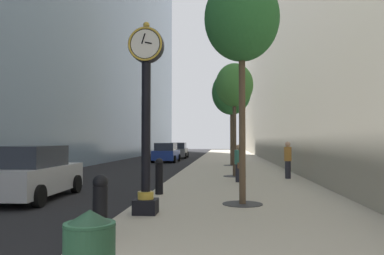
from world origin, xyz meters
TOP-DOWN VIEW (x-y plane):
  - ground_plane at (0.00, 27.00)m, footprint 110.00×110.00m
  - sidewalk_right at (3.10, 30.00)m, footprint 6.21×80.00m
  - building_block_right at (10.71, 30.00)m, footprint 9.00×80.00m
  - street_clock at (0.62, 6.44)m, footprint 0.84×0.55m
  - bollard_nearest at (0.38, 3.80)m, footprint 0.27×0.27m
  - bollard_third at (0.38, 9.79)m, footprint 0.27×0.27m
  - street_tree_near at (2.99, 8.02)m, footprint 2.08×2.08m
  - street_tree_mid_near at (2.99, 16.26)m, footprint 1.85×1.85m
  - street_tree_mid_far at (2.99, 24.50)m, footprint 2.74×2.74m
  - pedestrian_walking at (3.09, 13.71)m, footprint 0.41×0.50m
  - pedestrian_by_clock at (5.40, 15.41)m, footprint 0.36×0.36m
  - car_silver_near at (-3.66, 9.27)m, footprint 2.09×4.45m
  - car_blue_mid at (-2.54, 30.53)m, footprint 2.15×4.13m
  - car_grey_far at (-2.39, 38.25)m, footprint 2.01×4.62m

SIDE VIEW (x-z plane):
  - ground_plane at x=0.00m, z-range 0.00..0.00m
  - sidewalk_right at x=3.10m, z-range 0.00..0.14m
  - bollard_nearest at x=0.38m, z-range 0.17..1.34m
  - bollard_third at x=0.38m, z-range 0.17..1.34m
  - car_grey_far at x=-2.39m, z-range -0.02..1.63m
  - car_blue_mid at x=-2.54m, z-range -0.03..1.64m
  - car_silver_near at x=-3.66m, z-range -0.03..1.69m
  - pedestrian_walking at x=3.09m, z-range 0.17..1.75m
  - pedestrian_by_clock at x=5.40m, z-range 0.19..1.89m
  - street_clock at x=0.62m, z-range 0.37..4.99m
  - street_tree_mid_near at x=2.99m, z-range 1.79..7.32m
  - street_tree_near at x=2.99m, z-range 2.06..8.41m
  - street_tree_mid_far at x=2.99m, z-range 1.89..8.60m
  - building_block_right at x=10.71m, z-range 0.00..26.73m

